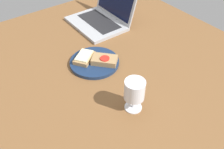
{
  "coord_description": "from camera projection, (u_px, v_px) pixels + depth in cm",
  "views": [
    {
      "loc": [
        69.19,
        -47.62,
        74.43
      ],
      "look_at": [
        8.67,
        -2.79,
        8.0
      ],
      "focal_mm": 40.0,
      "sensor_mm": 36.0,
      "label": 1
    }
  ],
  "objects": [
    {
      "name": "wine_glass",
      "position": [
        134.0,
        91.0,
        0.88
      ],
      "size": [
        7.53,
        7.53,
        13.2
      ],
      "color": "white",
      "rests_on": "wooden_table"
    },
    {
      "name": "laptop",
      "position": [
        103.0,
        15.0,
        1.39
      ],
      "size": [
        31.69,
        28.65,
        22.11
      ],
      "color": "#ADAFB5",
      "rests_on": "wooden_table"
    },
    {
      "name": "wooden_table",
      "position": [
        105.0,
        73.0,
        1.11
      ],
      "size": [
        140.0,
        140.0,
        3.0
      ],
      "primitive_type": "cube",
      "color": "brown",
      "rests_on": "ground"
    },
    {
      "name": "sandwich_with_cheese",
      "position": [
        84.0,
        57.0,
        1.12
      ],
      "size": [
        11.41,
        12.38,
        2.68
      ],
      "color": "#A88456",
      "rests_on": "plate"
    },
    {
      "name": "sandwich_with_tomato",
      "position": [
        104.0,
        60.0,
        1.11
      ],
      "size": [
        12.82,
        12.57,
        3.02
      ],
      "color": "#A88456",
      "rests_on": "plate"
    },
    {
      "name": "plate",
      "position": [
        94.0,
        62.0,
        1.13
      ],
      "size": [
        22.33,
        22.33,
        1.6
      ],
      "primitive_type": "cylinder",
      "color": "navy",
      "rests_on": "wooden_table"
    }
  ]
}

